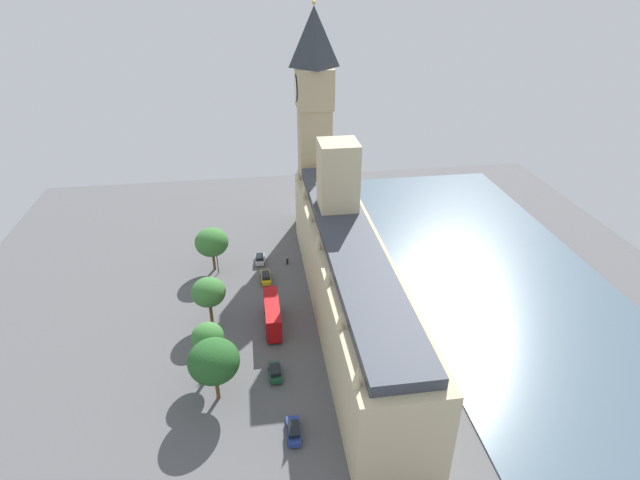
{
  "coord_description": "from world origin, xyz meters",
  "views": [
    {
      "loc": [
        13.01,
        69.67,
        55.07
      ],
      "look_at": [
        1.0,
        -13.51,
        8.79
      ],
      "focal_mm": 28.34,
      "sensor_mm": 36.0,
      "label": 1
    }
  ],
  "objects_px": {
    "car_silver_under_trees": "(260,259)",
    "street_lamp_slot_10": "(217,255)",
    "parliament_building": "(348,275)",
    "clock_tower": "(314,119)",
    "car_yellow_cab_corner": "(266,277)",
    "car_dark_green_near_tower": "(275,372)",
    "double_decker_bus_opposite_hall": "(272,314)",
    "car_blue_kerbside": "(294,431)",
    "plane_tree_far_end": "(208,337)",
    "pedestrian_leading": "(287,261)",
    "plane_tree_trailing": "(208,292)",
    "plane_tree_midblock": "(214,361)",
    "plane_tree_by_river_gate": "(212,242)"
  },
  "relations": [
    {
      "from": "car_silver_under_trees",
      "to": "street_lamp_slot_10",
      "type": "relative_size",
      "value": 0.72
    },
    {
      "from": "parliament_building",
      "to": "clock_tower",
      "type": "xyz_separation_m",
      "value": [
        0.6,
        -37.44,
        16.54
      ]
    },
    {
      "from": "car_silver_under_trees",
      "to": "car_yellow_cab_corner",
      "type": "xyz_separation_m",
      "value": [
        -0.88,
        7.21,
        0.0
      ]
    },
    {
      "from": "parliament_building",
      "to": "car_dark_green_near_tower",
      "type": "relative_size",
      "value": 16.0
    },
    {
      "from": "car_silver_under_trees",
      "to": "clock_tower",
      "type": "bearing_deg",
      "value": 53.85
    },
    {
      "from": "double_decker_bus_opposite_hall",
      "to": "street_lamp_slot_10",
      "type": "xyz_separation_m",
      "value": [
        9.84,
        -18.7,
        1.54
      ]
    },
    {
      "from": "car_blue_kerbside",
      "to": "plane_tree_far_end",
      "type": "xyz_separation_m",
      "value": [
        11.23,
        -13.72,
        5.87
      ]
    },
    {
      "from": "double_decker_bus_opposite_hall",
      "to": "pedestrian_leading",
      "type": "xyz_separation_m",
      "value": [
        -4.25,
        -20.07,
        -1.93
      ]
    },
    {
      "from": "plane_tree_trailing",
      "to": "street_lamp_slot_10",
      "type": "xyz_separation_m",
      "value": [
        -0.6,
        -16.02,
        -2.1
      ]
    },
    {
      "from": "plane_tree_midblock",
      "to": "pedestrian_leading",
      "type": "bearing_deg",
      "value": -110.22
    },
    {
      "from": "parliament_building",
      "to": "street_lamp_slot_10",
      "type": "xyz_separation_m",
      "value": [
        23.0,
        -17.47,
        -4.38
      ]
    },
    {
      "from": "car_silver_under_trees",
      "to": "plane_tree_trailing",
      "type": "xyz_separation_m",
      "value": [
        9.09,
        18.86,
        5.38
      ]
    },
    {
      "from": "parliament_building",
      "to": "car_dark_green_near_tower",
      "type": "xyz_separation_m",
      "value": [
        13.54,
        13.4,
        -7.66
      ]
    },
    {
      "from": "parliament_building",
      "to": "car_yellow_cab_corner",
      "type": "height_order",
      "value": "parliament_building"
    },
    {
      "from": "car_yellow_cab_corner",
      "to": "street_lamp_slot_10",
      "type": "xyz_separation_m",
      "value": [
        9.36,
        -4.37,
        3.28
      ]
    },
    {
      "from": "parliament_building",
      "to": "street_lamp_slot_10",
      "type": "distance_m",
      "value": 29.21
    },
    {
      "from": "street_lamp_slot_10",
      "to": "car_silver_under_trees",
      "type": "bearing_deg",
      "value": -161.49
    },
    {
      "from": "car_blue_kerbside",
      "to": "plane_tree_trailing",
      "type": "distance_m",
      "value": 29.15
    },
    {
      "from": "car_yellow_cab_corner",
      "to": "double_decker_bus_opposite_hall",
      "type": "xyz_separation_m",
      "value": [
        -0.48,
        14.33,
        1.75
      ]
    },
    {
      "from": "car_silver_under_trees",
      "to": "car_yellow_cab_corner",
      "type": "relative_size",
      "value": 0.92
    },
    {
      "from": "car_dark_green_near_tower",
      "to": "plane_tree_midblock",
      "type": "bearing_deg",
      "value": -161.07
    },
    {
      "from": "car_dark_green_near_tower",
      "to": "plane_tree_by_river_gate",
      "type": "height_order",
      "value": "plane_tree_by_river_gate"
    },
    {
      "from": "plane_tree_trailing",
      "to": "street_lamp_slot_10",
      "type": "height_order",
      "value": "plane_tree_trailing"
    },
    {
      "from": "car_blue_kerbside",
      "to": "plane_tree_trailing",
      "type": "xyz_separation_m",
      "value": [
        11.76,
        -26.13,
        5.38
      ]
    },
    {
      "from": "car_dark_green_near_tower",
      "to": "street_lamp_slot_10",
      "type": "distance_m",
      "value": 32.45
    },
    {
      "from": "plane_tree_by_river_gate",
      "to": "plane_tree_midblock",
      "type": "relative_size",
      "value": 0.91
    },
    {
      "from": "car_blue_kerbside",
      "to": "street_lamp_slot_10",
      "type": "distance_m",
      "value": 43.72
    },
    {
      "from": "car_yellow_cab_corner",
      "to": "plane_tree_far_end",
      "type": "relative_size",
      "value": 0.53
    },
    {
      "from": "pedestrian_leading",
      "to": "car_silver_under_trees",
      "type": "bearing_deg",
      "value": 94.61
    },
    {
      "from": "car_blue_kerbside",
      "to": "pedestrian_leading",
      "type": "relative_size",
      "value": 2.99
    },
    {
      "from": "double_decker_bus_opposite_hall",
      "to": "pedestrian_leading",
      "type": "height_order",
      "value": "double_decker_bus_opposite_hall"
    },
    {
      "from": "car_dark_green_near_tower",
      "to": "car_blue_kerbside",
      "type": "height_order",
      "value": "same"
    },
    {
      "from": "car_blue_kerbside",
      "to": "pedestrian_leading",
      "type": "xyz_separation_m",
      "value": [
        -2.93,
        -43.51,
        -0.19
      ]
    },
    {
      "from": "car_dark_green_near_tower",
      "to": "clock_tower",
      "type": "bearing_deg",
      "value": 74.22
    },
    {
      "from": "pedestrian_leading",
      "to": "car_blue_kerbside",
      "type": "bearing_deg",
      "value": -164.44
    },
    {
      "from": "clock_tower",
      "to": "plane_tree_trailing",
      "type": "distance_m",
      "value": 46.67
    },
    {
      "from": "parliament_building",
      "to": "double_decker_bus_opposite_hall",
      "type": "bearing_deg",
      "value": 5.34
    },
    {
      "from": "clock_tower",
      "to": "car_yellow_cab_corner",
      "type": "distance_m",
      "value": 36.72
    },
    {
      "from": "clock_tower",
      "to": "car_blue_kerbside",
      "type": "xyz_separation_m",
      "value": [
        11.24,
        62.11,
        -24.21
      ]
    },
    {
      "from": "clock_tower",
      "to": "double_decker_bus_opposite_hall",
      "type": "height_order",
      "value": "clock_tower"
    },
    {
      "from": "parliament_building",
      "to": "plane_tree_by_river_gate",
      "type": "distance_m",
      "value": 30.49
    },
    {
      "from": "parliament_building",
      "to": "clock_tower",
      "type": "bearing_deg",
      "value": -89.08
    },
    {
      "from": "car_yellow_cab_corner",
      "to": "plane_tree_by_river_gate",
      "type": "xyz_separation_m",
      "value": [
        10.17,
        -5.81,
        5.44
      ]
    },
    {
      "from": "car_dark_green_near_tower",
      "to": "plane_tree_midblock",
      "type": "xyz_separation_m",
      "value": [
        8.4,
        3.13,
        6.05
      ]
    },
    {
      "from": "car_dark_green_near_tower",
      "to": "plane_tree_by_river_gate",
      "type": "xyz_separation_m",
      "value": [
        10.27,
        -32.31,
        5.44
      ]
    },
    {
      "from": "plane_tree_far_end",
      "to": "parliament_building",
      "type": "bearing_deg",
      "value": -154.61
    },
    {
      "from": "clock_tower",
      "to": "plane_tree_trailing",
      "type": "height_order",
      "value": "clock_tower"
    },
    {
      "from": "car_yellow_cab_corner",
      "to": "car_blue_kerbside",
      "type": "distance_m",
      "value": 37.82
    },
    {
      "from": "clock_tower",
      "to": "plane_tree_by_river_gate",
      "type": "height_order",
      "value": "clock_tower"
    },
    {
      "from": "clock_tower",
      "to": "plane_tree_by_river_gate",
      "type": "bearing_deg",
      "value": 38.6
    }
  ]
}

